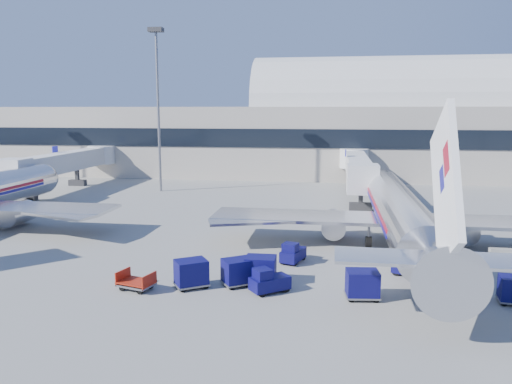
% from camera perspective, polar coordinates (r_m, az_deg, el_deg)
% --- Properties ---
extents(ground, '(260.00, 260.00, 0.00)m').
position_cam_1_polar(ground, '(39.70, 2.24, -7.48)').
color(ground, gray).
rests_on(ground, ground).
extents(terminal, '(170.00, 28.15, 21.00)m').
position_cam_1_polar(terminal, '(95.49, -2.07, 6.97)').
color(terminal, '#B2AA9E').
rests_on(terminal, ground).
extents(airliner_main, '(32.00, 37.26, 12.07)m').
position_cam_1_polar(airliner_main, '(43.51, 16.17, -2.37)').
color(airliner_main, silver).
rests_on(airliner_main, ground).
extents(jetbridge_near, '(4.40, 27.50, 6.25)m').
position_cam_1_polar(jetbridge_near, '(69.07, 11.48, 2.88)').
color(jetbridge_near, silver).
rests_on(jetbridge_near, ground).
extents(jetbridge_mid, '(4.40, 27.50, 6.25)m').
position_cam_1_polar(jetbridge_mid, '(79.07, -20.61, 3.27)').
color(jetbridge_mid, silver).
rests_on(jetbridge_mid, ground).
extents(mast_west, '(2.00, 1.20, 22.60)m').
position_cam_1_polar(mast_west, '(72.04, -11.18, 11.81)').
color(mast_west, slate).
rests_on(mast_west, ground).
extents(barrier_near, '(3.00, 0.55, 0.90)m').
position_cam_1_polar(barrier_near, '(43.50, 27.01, -6.40)').
color(barrier_near, '#9E9E96').
rests_on(barrier_near, ground).
extents(tug_lead, '(2.74, 2.50, 1.62)m').
position_cam_1_polar(tug_lead, '(32.22, 1.43, -10.14)').
color(tug_lead, '#0A0946').
rests_on(tug_lead, ground).
extents(tug_right, '(2.59, 2.01, 1.51)m').
position_cam_1_polar(tug_right, '(36.89, 17.04, -8.10)').
color(tug_right, '#0A0946').
rests_on(tug_right, ground).
extents(tug_left, '(1.95, 2.73, 1.61)m').
position_cam_1_polar(tug_left, '(38.32, 4.18, -6.98)').
color(tug_left, '#0A0946').
rests_on(tug_left, ground).
extents(cart_train_a, '(2.13, 1.64, 1.86)m').
position_cam_1_polar(cart_train_a, '(33.68, 0.55, -8.82)').
color(cart_train_a, '#0A0946').
rests_on(cart_train_a, ground).
extents(cart_train_b, '(2.55, 2.42, 1.79)m').
position_cam_1_polar(cart_train_b, '(33.39, -2.06, -9.05)').
color(cart_train_b, '#0A0946').
rests_on(cart_train_b, ground).
extents(cart_train_c, '(2.63, 2.48, 1.85)m').
position_cam_1_polar(cart_train_c, '(33.25, -7.41, -9.15)').
color(cart_train_c, '#0A0946').
rests_on(cart_train_c, ground).
extents(cart_solo_near, '(2.21, 1.78, 1.79)m').
position_cam_1_polar(cart_solo_near, '(31.77, 12.07, -10.23)').
color(cart_solo_near, '#0A0946').
rests_on(cart_solo_near, ground).
extents(cart_open_red, '(2.53, 2.08, 0.59)m').
position_cam_1_polar(cart_open_red, '(33.64, -13.47, -10.13)').
color(cart_open_red, slate).
rests_on(cart_open_red, ground).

